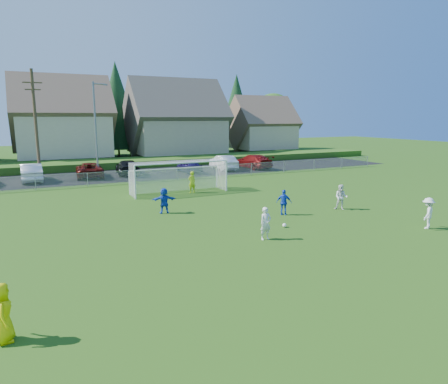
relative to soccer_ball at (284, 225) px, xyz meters
The scene contains 23 objects.
ground 4.40m from the soccer_ball, 112.40° to the right, with size 160.00×160.00×0.00m, color #193D0C.
asphalt_lot 23.49m from the soccer_ball, 94.09° to the left, with size 60.00×60.00×0.00m, color black.
grass_embankment 30.98m from the soccer_ball, 93.10° to the left, with size 70.00×6.00×0.80m, color #1E420F.
soccer_ball is the anchor object (origin of this frame).
referee 14.27m from the soccer_ball, 155.36° to the right, with size 0.79×0.52×1.62m, color yellow.
player_white_a 2.57m from the soccer_ball, 146.25° to the right, with size 0.58×0.38×1.59m, color silver.
player_white_b 5.94m from the soccer_ball, 18.51° to the left, with size 0.79×0.61×1.62m, color silver.
player_white_c 7.54m from the soccer_ball, 27.84° to the right, with size 1.07×0.62×1.66m, color silver.
player_blue_a 2.86m from the soccer_ball, 56.29° to the left, with size 0.90×0.38×1.54m, color #143EBF.
player_blue_b 7.64m from the soccer_ball, 128.94° to the left, with size 1.46×0.47×1.58m, color #143EBF.
goalkeeper 11.48m from the soccer_ball, 93.85° to the left, with size 0.62×0.41×1.70m, color #BDD919.
car_b 26.00m from the soccer_ball, 117.23° to the left, with size 1.74×5.00×1.65m, color white.
car_c 24.43m from the soccer_ball, 106.07° to the left, with size 2.41×5.22×1.45m, color #530D09.
car_d 23.82m from the soccer_ball, 97.26° to the left, with size 2.08×5.12×1.49m, color black.
car_e 22.54m from the soccer_ball, 81.77° to the left, with size 1.66×4.12×1.40m, color #1C164E.
car_f 24.00m from the soccer_ball, 71.74° to the left, with size 1.70×4.88×1.61m, color white.
car_g 24.97m from the soccer_ball, 63.74° to the left, with size 2.24×5.50×1.60m, color maroon.
soccer_goal 12.19m from the soccer_ball, 97.96° to the left, with size 7.42×1.90×2.50m.
chainlink_fence 18.02m from the soccer_ball, 95.34° to the left, with size 52.06×0.06×1.20m.
streetlight 23.26m from the soccer_ball, 105.60° to the left, with size 1.38×0.18×9.00m.
utility_pole 26.00m from the soccer_ball, 115.98° to the left, with size 1.60×0.26×10.00m.
houses_row 39.07m from the soccer_ball, 89.55° to the left, with size 53.90×11.45×13.27m.
tree_row 45.19m from the soccer_ball, 90.81° to the left, with size 65.98×12.36×13.80m.
Camera 1 is at (-10.33, -13.02, 5.81)m, focal length 32.00 mm.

